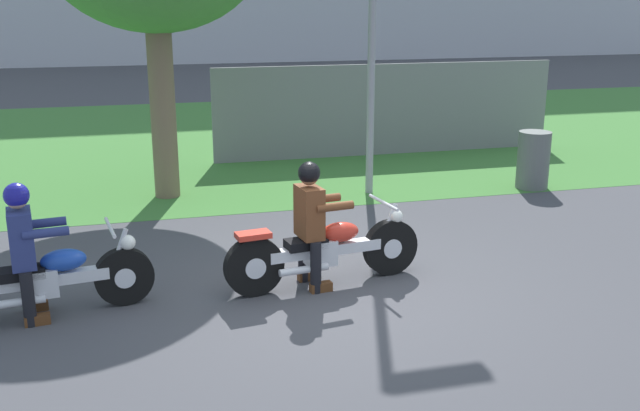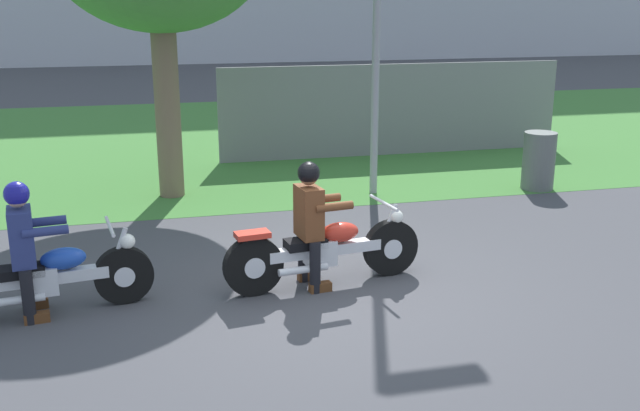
{
  "view_description": "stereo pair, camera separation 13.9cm",
  "coord_description": "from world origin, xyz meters",
  "px_view_note": "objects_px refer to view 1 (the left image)",
  "views": [
    {
      "loc": [
        -1.99,
        -7.02,
        3.07
      ],
      "look_at": [
        -0.0,
        0.52,
        0.85
      ],
      "focal_mm": 41.3,
      "sensor_mm": 36.0,
      "label": 1
    },
    {
      "loc": [
        -1.86,
        -7.05,
        3.07
      ],
      "look_at": [
        -0.0,
        0.52,
        0.85
      ],
      "focal_mm": 41.3,
      "sensor_mm": 36.0,
      "label": 2
    }
  ],
  "objects_px": {
    "motorcycle_lead": "(325,250)",
    "motorcycle_follow": "(47,280)",
    "rider_follow": "(24,241)",
    "rider_lead": "(311,215)",
    "trash_can": "(533,160)"
  },
  "relations": [
    {
      "from": "motorcycle_lead",
      "to": "motorcycle_follow",
      "type": "relative_size",
      "value": 1.08
    },
    {
      "from": "rider_follow",
      "to": "rider_lead",
      "type": "bearing_deg",
      "value": -5.95
    },
    {
      "from": "motorcycle_follow",
      "to": "rider_follow",
      "type": "relative_size",
      "value": 1.52
    },
    {
      "from": "rider_lead",
      "to": "trash_can",
      "type": "xyz_separation_m",
      "value": [
        4.6,
        3.25,
        -0.35
      ]
    },
    {
      "from": "trash_can",
      "to": "motorcycle_lead",
      "type": "bearing_deg",
      "value": -143.92
    },
    {
      "from": "motorcycle_lead",
      "to": "motorcycle_follow",
      "type": "distance_m",
      "value": 2.88
    },
    {
      "from": "motorcycle_follow",
      "to": "rider_lead",
      "type": "bearing_deg",
      "value": -6.26
    },
    {
      "from": "rider_lead",
      "to": "trash_can",
      "type": "bearing_deg",
      "value": 27.3
    },
    {
      "from": "motorcycle_lead",
      "to": "trash_can",
      "type": "relative_size",
      "value": 2.39
    },
    {
      "from": "motorcycle_follow",
      "to": "rider_follow",
      "type": "bearing_deg",
      "value": 179.12
    },
    {
      "from": "motorcycle_lead",
      "to": "rider_follow",
      "type": "xyz_separation_m",
      "value": [
        -3.04,
        -0.12,
        0.41
      ]
    },
    {
      "from": "rider_follow",
      "to": "trash_can",
      "type": "distance_m",
      "value": 8.19
    },
    {
      "from": "trash_can",
      "to": "rider_follow",
      "type": "bearing_deg",
      "value": -155.86
    },
    {
      "from": "motorcycle_follow",
      "to": "trash_can",
      "type": "height_order",
      "value": "trash_can"
    },
    {
      "from": "rider_lead",
      "to": "rider_follow",
      "type": "height_order",
      "value": "rider_lead"
    }
  ]
}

